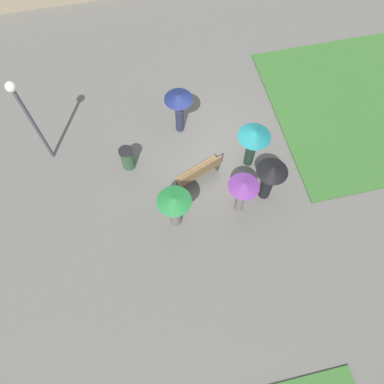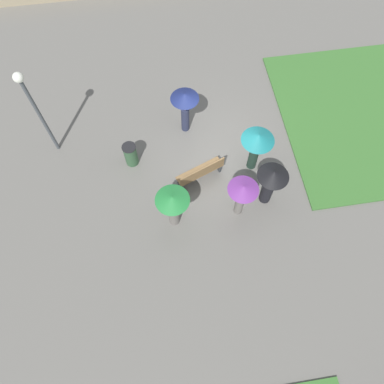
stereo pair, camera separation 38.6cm
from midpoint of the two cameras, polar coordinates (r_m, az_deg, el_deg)
ground_plane at (r=13.98m, az=4.26°, el=6.17°), size 90.00×90.00×0.00m
lawn_patch_near at (r=16.32m, az=24.94°, el=10.39°), size 6.08×7.18×0.06m
park_bench at (r=12.95m, az=2.20°, el=3.00°), size 1.74×1.01×0.90m
lamp_post at (r=12.95m, az=-22.23°, el=12.31°), size 0.32×0.32×3.79m
trash_bin at (r=13.43m, az=-8.51°, el=5.64°), size 0.49×0.49×0.98m
crowd_person_teal at (r=12.63m, az=10.74°, el=7.31°), size 1.11×1.11×1.89m
crowd_person_black at (r=12.16m, az=12.85°, el=1.61°), size 1.01×1.01×1.85m
crowd_person_purple at (r=11.75m, az=8.59°, el=-0.26°), size 0.98×0.98×1.77m
crowd_person_navy at (r=13.42m, az=-0.25°, el=13.27°), size 1.00×1.00×1.93m
crowd_person_green at (r=11.51m, az=-1.97°, el=-1.98°), size 1.07×1.07×1.80m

